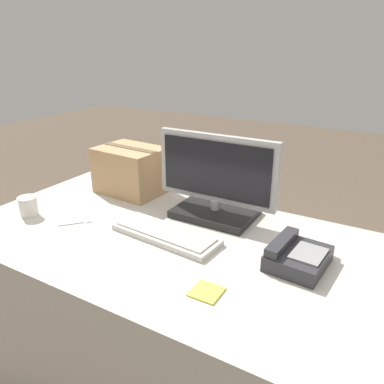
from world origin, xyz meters
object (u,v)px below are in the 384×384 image
spoon (81,223)px  sticky_note_pad (206,292)px  keyboard (166,234)px  monitor (216,184)px  cardboard_box (131,170)px  desk_phone (297,256)px  paper_cup_right (28,206)px

spoon → sticky_note_pad: 0.70m
keyboard → spoon: (-0.38, -0.08, -0.01)m
monitor → keyboard: 0.31m
cardboard_box → sticky_note_pad: cardboard_box is taller
cardboard_box → sticky_note_pad: bearing=-37.2°
spoon → sticky_note_pad: bearing=-61.8°
desk_phone → spoon: size_ratio=2.02×
monitor → cardboard_box: size_ratio=1.59×
monitor → paper_cup_right: monitor is taller
desk_phone → monitor: bearing=157.7°
keyboard → sticky_note_pad: bearing=-32.2°
keyboard → cardboard_box: bearing=147.6°
desk_phone → sticky_note_pad: 0.35m
desk_phone → sticky_note_pad: desk_phone is taller
desk_phone → cardboard_box: (-0.91, 0.26, 0.08)m
monitor → desk_phone: 0.48m
paper_cup_right → spoon: (0.25, 0.06, -0.04)m
paper_cup_right → cardboard_box: (0.21, 0.45, 0.07)m
paper_cup_right → sticky_note_pad: bearing=-5.8°
monitor → cardboard_box: (-0.50, 0.05, -0.03)m
keyboard → monitor: bearing=78.9°
cardboard_box → sticky_note_pad: size_ratio=3.72×
monitor → paper_cup_right: bearing=-150.1°
monitor → sticky_note_pad: 0.57m
desk_phone → keyboard: bearing=-168.3°
desk_phone → paper_cup_right: size_ratio=2.65×
desk_phone → spoon: bearing=-166.3°
monitor → desk_phone: monitor is taller
keyboard → desk_phone: 0.50m
cardboard_box → spoon: bearing=-84.2°
keyboard → desk_phone: size_ratio=1.97×
paper_cup_right → spoon: 0.26m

